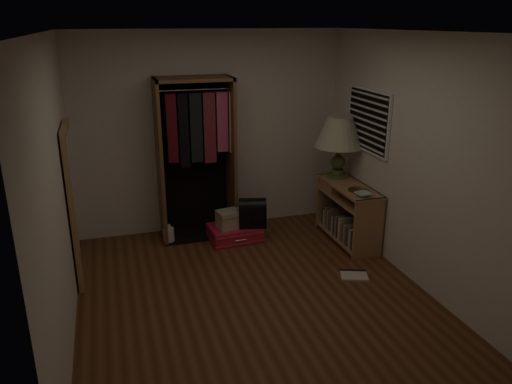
{
  "coord_description": "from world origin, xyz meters",
  "views": [
    {
      "loc": [
        -1.3,
        -4.3,
        2.69
      ],
      "look_at": [
        0.3,
        0.95,
        0.8
      ],
      "focal_mm": 35.0,
      "sensor_mm": 36.0,
      "label": 1
    }
  ],
  "objects_px": {
    "open_wardrobe": "(197,144)",
    "train_case": "(230,219)",
    "white_jug": "(169,235)",
    "floor_mirror": "(74,204)",
    "black_bag": "(252,212)",
    "console_bookshelf": "(347,210)",
    "table_lamp": "(340,133)",
    "pink_suitcase": "(235,233)"
  },
  "relations": [
    {
      "from": "pink_suitcase",
      "to": "table_lamp",
      "type": "distance_m",
      "value": 1.85
    },
    {
      "from": "floor_mirror",
      "to": "table_lamp",
      "type": "distance_m",
      "value": 3.3
    },
    {
      "from": "pink_suitcase",
      "to": "console_bookshelf",
      "type": "bearing_deg",
      "value": -18.77
    },
    {
      "from": "open_wardrobe",
      "to": "floor_mirror",
      "type": "height_order",
      "value": "open_wardrobe"
    },
    {
      "from": "console_bookshelf",
      "to": "floor_mirror",
      "type": "bearing_deg",
      "value": -179.27
    },
    {
      "from": "console_bookshelf",
      "to": "floor_mirror",
      "type": "relative_size",
      "value": 0.66
    },
    {
      "from": "open_wardrobe",
      "to": "pink_suitcase",
      "type": "xyz_separation_m",
      "value": [
        0.38,
        -0.36,
        -1.12
      ]
    },
    {
      "from": "pink_suitcase",
      "to": "table_lamp",
      "type": "xyz_separation_m",
      "value": [
        1.38,
        -0.05,
        1.23
      ]
    },
    {
      "from": "white_jug",
      "to": "pink_suitcase",
      "type": "bearing_deg",
      "value": -12.69
    },
    {
      "from": "floor_mirror",
      "to": "table_lamp",
      "type": "relative_size",
      "value": 2.15
    },
    {
      "from": "open_wardrobe",
      "to": "white_jug",
      "type": "relative_size",
      "value": 8.51
    },
    {
      "from": "pink_suitcase",
      "to": "train_case",
      "type": "bearing_deg",
      "value": -164.66
    },
    {
      "from": "console_bookshelf",
      "to": "train_case",
      "type": "bearing_deg",
      "value": 166.18
    },
    {
      "from": "train_case",
      "to": "table_lamp",
      "type": "height_order",
      "value": "table_lamp"
    },
    {
      "from": "white_jug",
      "to": "floor_mirror",
      "type": "bearing_deg",
      "value": -149.96
    },
    {
      "from": "open_wardrobe",
      "to": "pink_suitcase",
      "type": "bearing_deg",
      "value": -43.1
    },
    {
      "from": "open_wardrobe",
      "to": "floor_mirror",
      "type": "distance_m",
      "value": 1.71
    },
    {
      "from": "console_bookshelf",
      "to": "floor_mirror",
      "type": "xyz_separation_m",
      "value": [
        -3.24,
        -0.04,
        0.45
      ]
    },
    {
      "from": "black_bag",
      "to": "white_jug",
      "type": "bearing_deg",
      "value": -179.87
    },
    {
      "from": "train_case",
      "to": "pink_suitcase",
      "type": "bearing_deg",
      "value": 7.91
    },
    {
      "from": "table_lamp",
      "to": "white_jug",
      "type": "height_order",
      "value": "table_lamp"
    },
    {
      "from": "floor_mirror",
      "to": "white_jug",
      "type": "distance_m",
      "value": 1.41
    },
    {
      "from": "train_case",
      "to": "table_lamp",
      "type": "bearing_deg",
      "value": -12.23
    },
    {
      "from": "console_bookshelf",
      "to": "white_jug",
      "type": "relative_size",
      "value": 4.65
    },
    {
      "from": "floor_mirror",
      "to": "black_bag",
      "type": "relative_size",
      "value": 4.38
    },
    {
      "from": "pink_suitcase",
      "to": "train_case",
      "type": "relative_size",
      "value": 1.84
    },
    {
      "from": "console_bookshelf",
      "to": "black_bag",
      "type": "bearing_deg",
      "value": 165.08
    },
    {
      "from": "open_wardrobe",
      "to": "white_jug",
      "type": "bearing_deg",
      "value": -158.76
    },
    {
      "from": "table_lamp",
      "to": "white_jug",
      "type": "distance_m",
      "value": 2.53
    },
    {
      "from": "floor_mirror",
      "to": "white_jug",
      "type": "bearing_deg",
      "value": 30.04
    },
    {
      "from": "pink_suitcase",
      "to": "train_case",
      "type": "distance_m",
      "value": 0.22
    },
    {
      "from": "open_wardrobe",
      "to": "black_bag",
      "type": "bearing_deg",
      "value": -35.02
    },
    {
      "from": "open_wardrobe",
      "to": "train_case",
      "type": "xyz_separation_m",
      "value": [
        0.32,
        -0.38,
        -0.91
      ]
    },
    {
      "from": "console_bookshelf",
      "to": "pink_suitcase",
      "type": "bearing_deg",
      "value": 164.85
    },
    {
      "from": "floor_mirror",
      "to": "white_jug",
      "type": "xyz_separation_m",
      "value": [
        1.04,
        0.6,
        -0.75
      ]
    },
    {
      "from": "open_wardrobe",
      "to": "black_bag",
      "type": "height_order",
      "value": "open_wardrobe"
    },
    {
      "from": "pink_suitcase",
      "to": "black_bag",
      "type": "bearing_deg",
      "value": -19.98
    },
    {
      "from": "train_case",
      "to": "white_jug",
      "type": "height_order",
      "value": "train_case"
    },
    {
      "from": "black_bag",
      "to": "table_lamp",
      "type": "height_order",
      "value": "table_lamp"
    },
    {
      "from": "floor_mirror",
      "to": "pink_suitcase",
      "type": "distance_m",
      "value": 2.05
    },
    {
      "from": "console_bookshelf",
      "to": "white_jug",
      "type": "distance_m",
      "value": 2.29
    },
    {
      "from": "console_bookshelf",
      "to": "pink_suitcase",
      "type": "relative_size",
      "value": 1.63
    }
  ]
}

